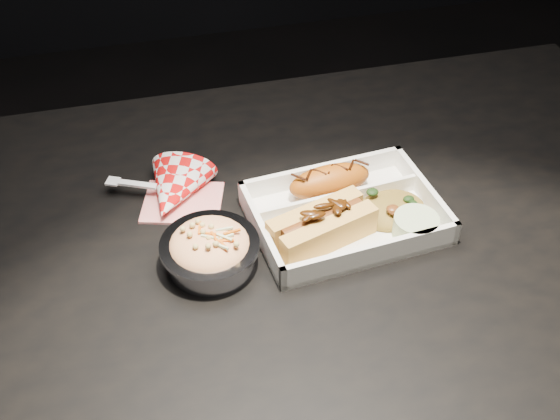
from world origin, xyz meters
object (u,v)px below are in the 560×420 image
Objects in this scene: hotdog at (322,224)px; foil_coleslaw_cup at (210,249)px; food_tray at (344,216)px; napkin_fork at (174,191)px; fried_pastry at (330,181)px; dining_table at (308,283)px.

foil_coleslaw_cup is (-0.15, -0.01, -0.00)m from hotdog.
food_tray is 1.57× the size of napkin_fork.
food_tray is 2.20× the size of fried_pastry.
hotdog is (-0.04, -0.03, 0.02)m from food_tray.
dining_table is 0.12m from food_tray.
dining_table is 9.93× the size of fried_pastry.
fried_pastry is at bearing 56.48° from dining_table.
food_tray is 0.24m from napkin_fork.
hotdog is 0.15m from foil_coleslaw_cup.
dining_table is at bearing 6.57° from foil_coleslaw_cup.
napkin_fork is at bearing 101.82° from foil_coleslaw_cup.
fried_pastry is 0.95× the size of foil_coleslaw_cup.
foil_coleslaw_cup is 0.14m from napkin_fork.
food_tray is 0.06m from hotdog.
dining_table is 9.44× the size of foil_coleslaw_cup.
fried_pastry is at bearing 26.00° from foil_coleslaw_cup.
fried_pastry is 0.09m from hotdog.
napkin_fork is at bearing 167.69° from fried_pastry.
hotdog is (-0.04, -0.09, 0.00)m from fried_pastry.
hotdog is 0.22m from napkin_fork.
foil_coleslaw_cup is (-0.19, -0.09, -0.00)m from fried_pastry.
dining_table is at bearing -11.81° from napkin_fork.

